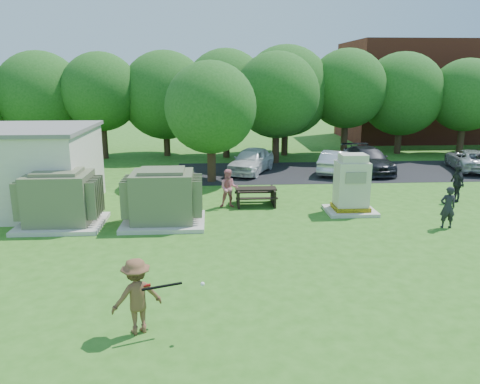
{
  "coord_description": "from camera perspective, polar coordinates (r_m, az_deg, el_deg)",
  "views": [
    {
      "loc": [
        -1.0,
        -12.17,
        5.4
      ],
      "look_at": [
        0.0,
        4.0,
        1.3
      ],
      "focal_mm": 35.0,
      "sensor_mm": 36.0,
      "label": 1
    }
  ],
  "objects": [
    {
      "name": "parking_strip",
      "position": [
        27.43,
        13.5,
        2.46
      ],
      "size": [
        20.0,
        6.0,
        0.01
      ],
      "primitive_type": "cube",
      "color": "#232326",
      "rests_on": "ground"
    },
    {
      "name": "person_at_picnic",
      "position": [
        19.33,
        -1.35,
        0.43
      ],
      "size": [
        0.79,
        0.63,
        1.61
      ],
      "primitive_type": "imported",
      "rotation": [
        0.0,
        0.0,
        -0.02
      ],
      "color": "#DB747F",
      "rests_on": "ground"
    },
    {
      "name": "batting_equipment",
      "position": [
        10.05,
        -9.09,
        -11.23
      ],
      "size": [
        1.36,
        0.35,
        0.17
      ],
      "color": "black",
      "rests_on": "ground"
    },
    {
      "name": "generator_cabinet",
      "position": [
        19.05,
        13.43,
        0.57
      ],
      "size": [
        1.95,
        1.59,
        2.37
      ],
      "color": "beige",
      "rests_on": "ground"
    },
    {
      "name": "tree_row",
      "position": [
        30.82,
        1.61,
        11.87
      ],
      "size": [
        41.3,
        13.3,
        7.3
      ],
      "color": "#47301E",
      "rests_on": "ground"
    },
    {
      "name": "car_white",
      "position": [
        26.21,
        1.37,
        3.89
      ],
      "size": [
        3.26,
        4.49,
        1.42
      ],
      "primitive_type": "imported",
      "rotation": [
        0.0,
        0.0,
        -0.43
      ],
      "color": "white",
      "rests_on": "ground"
    },
    {
      "name": "car_silver_a",
      "position": [
        26.67,
        11.58,
        3.63
      ],
      "size": [
        2.87,
        4.12,
        1.29
      ],
      "primitive_type": "imported",
      "rotation": [
        0.0,
        0.0,
        2.71
      ],
      "color": "#B4B3B8",
      "rests_on": "ground"
    },
    {
      "name": "car_silver_b",
      "position": [
        29.94,
        26.23,
        3.52
      ],
      "size": [
        3.0,
        4.73,
        1.22
      ],
      "primitive_type": "imported",
      "rotation": [
        0.0,
        0.0,
        2.9
      ],
      "color": "#B5B4B9",
      "rests_on": "ground"
    },
    {
      "name": "batter",
      "position": [
        10.36,
        -12.47,
        -12.29
      ],
      "size": [
        1.24,
        1.0,
        1.67
      ],
      "primitive_type": "imported",
      "rotation": [
        0.0,
        0.0,
        3.55
      ],
      "color": "brown",
      "rests_on": "ground"
    },
    {
      "name": "transformer_left",
      "position": [
        18.11,
        -21.1,
        -0.94
      ],
      "size": [
        3.0,
        2.4,
        2.07
      ],
      "color": "beige",
      "rests_on": "ground"
    },
    {
      "name": "brick_building",
      "position": [
        43.56,
        22.78,
        11.28
      ],
      "size": [
        15.0,
        8.0,
        8.0
      ],
      "primitive_type": "cube",
      "color": "maroon",
      "rests_on": "ground"
    },
    {
      "name": "person_by_generator",
      "position": [
        18.31,
        23.99,
        -1.72
      ],
      "size": [
        0.58,
        0.4,
        1.53
      ],
      "primitive_type": "imported",
      "rotation": [
        0.0,
        0.0,
        3.09
      ],
      "color": "black",
      "rests_on": "ground"
    },
    {
      "name": "picnic_table",
      "position": [
        19.76,
        1.93,
        -0.28
      ],
      "size": [
        1.73,
        1.3,
        0.74
      ],
      "color": "black",
      "rests_on": "ground"
    },
    {
      "name": "car_dark",
      "position": [
        27.49,
        15.27,
        3.82
      ],
      "size": [
        2.17,
        4.83,
        1.37
      ],
      "primitive_type": "imported",
      "rotation": [
        0.0,
        0.0,
        0.05
      ],
      "color": "black",
      "rests_on": "ground"
    },
    {
      "name": "transformer_right",
      "position": [
        17.35,
        -9.38,
        -0.79
      ],
      "size": [
        3.0,
        2.4,
        2.07
      ],
      "color": "beige",
      "rests_on": "ground"
    },
    {
      "name": "ground",
      "position": [
        13.36,
        1.08,
        -9.65
      ],
      "size": [
        120.0,
        120.0,
        0.0
      ],
      "primitive_type": "plane",
      "color": "#2D6619",
      "rests_on": "ground"
    },
    {
      "name": "person_walking_right",
      "position": [
        22.29,
        24.94,
        0.96
      ],
      "size": [
        0.42,
        0.96,
        1.62
      ],
      "primitive_type": "imported",
      "rotation": [
        0.0,
        0.0,
        4.74
      ],
      "color": "#242529",
      "rests_on": "ground"
    }
  ]
}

